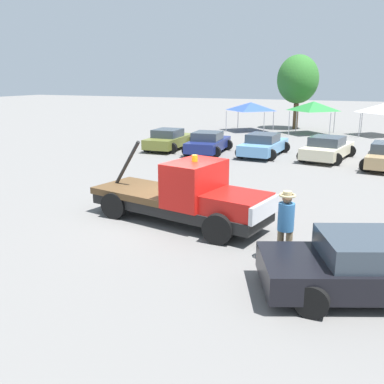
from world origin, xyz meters
name	(u,v)px	position (x,y,z in m)	size (l,w,h in m)	color
ground_plane	(178,221)	(0.00, 0.00, 0.00)	(160.00, 160.00, 0.00)	slate
tow_truck	(187,197)	(0.36, -0.07, 0.90)	(6.32, 2.97, 2.51)	black
foreground_car	(383,267)	(6.08, -2.62, 0.65)	(5.57, 3.83, 1.34)	black
person_near_truck	(286,221)	(3.83, -1.82, 1.11)	(0.42, 0.42, 1.88)	#847051
parked_car_olive	(169,140)	(-6.75, 12.78, 0.65)	(2.50, 4.40, 1.34)	olive
parked_car_navy	(208,143)	(-3.89, 12.46, 0.65)	(2.65, 4.42, 1.34)	navy
parked_car_skyblue	(264,145)	(-0.55, 13.02, 0.65)	(2.55, 4.60, 1.34)	#669ED1
parked_car_cream	(327,148)	(3.09, 13.22, 0.65)	(2.94, 4.79, 1.34)	beige
canopy_tent_blue	(251,106)	(-4.72, 24.56, 2.12)	(3.37, 3.37, 2.47)	#9E9EA3
canopy_tent_green	(313,106)	(0.55, 24.51, 2.28)	(3.24, 3.24, 2.66)	#9E9EA3
canopy_tent_white	(384,108)	(5.82, 25.58, 2.20)	(3.23, 3.23, 2.57)	#9E9EA3
tree_left	(298,80)	(-1.41, 27.68, 4.36)	(3.64, 3.64, 6.49)	brown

